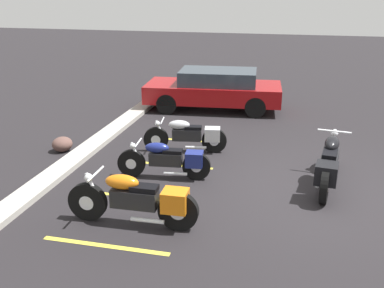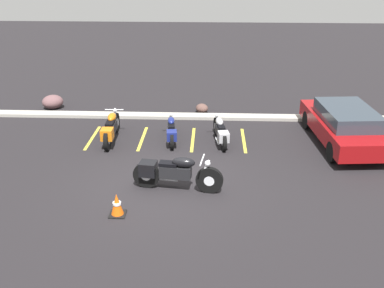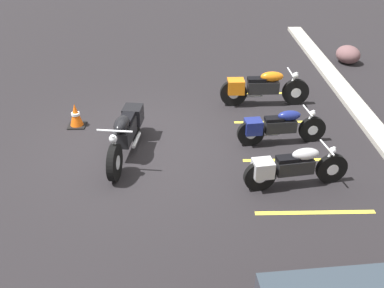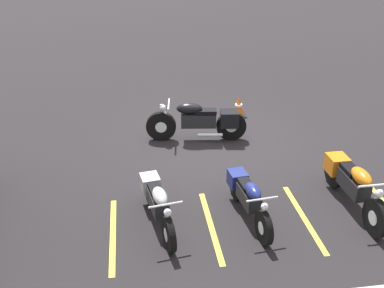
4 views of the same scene
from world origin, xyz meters
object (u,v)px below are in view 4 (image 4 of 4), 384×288
object	(u,v)px
parked_bike_2	(157,201)
traffic_cone	(239,107)
parked_bike_1	(248,196)
parked_bike_0	(352,183)
motorcycle_black_featured	(201,121)

from	to	relation	value
parked_bike_2	traffic_cone	xyz separation A→B (m)	(-2.55, -4.50, -0.15)
parked_bike_2	traffic_cone	distance (m)	5.17
parked_bike_1	parked_bike_2	world-z (taller)	parked_bike_2
parked_bike_0	parked_bike_1	distance (m)	2.01
motorcycle_black_featured	traffic_cone	distance (m)	1.83
motorcycle_black_featured	traffic_cone	bearing A→B (deg)	-125.93
parked_bike_0	parked_bike_1	size ratio (longest dim) A/B	1.16
traffic_cone	parked_bike_0	bearing A→B (deg)	103.56
parked_bike_0	parked_bike_2	size ratio (longest dim) A/B	1.14
parked_bike_0	traffic_cone	bearing A→B (deg)	-167.57
parked_bike_1	traffic_cone	world-z (taller)	parked_bike_1
parked_bike_2	motorcycle_black_featured	bearing A→B (deg)	148.44
parked_bike_1	motorcycle_black_featured	bearing A→B (deg)	179.56
parked_bike_2	traffic_cone	bearing A→B (deg)	141.20
traffic_cone	motorcycle_black_featured	bearing A→B (deg)	46.64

